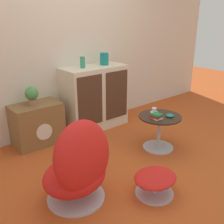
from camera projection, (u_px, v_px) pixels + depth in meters
ground_plane at (138, 163)px, 3.17m from camera, size 12.00×12.00×0.00m
wall_back at (68, 43)px, 3.80m from camera, size 6.40×0.06×2.60m
sideboard at (95, 97)px, 4.05m from camera, size 0.99×0.48×0.96m
tv_console at (37, 124)px, 3.57m from camera, size 0.65×0.42×0.57m
egg_chair at (79, 167)px, 2.40m from camera, size 0.76×0.72×0.85m
ottoman at (155, 180)px, 2.57m from camera, size 0.45×0.38×0.23m
coffee_table at (159, 129)px, 3.43m from camera, size 0.55×0.55×0.46m
vase_leftmost at (83, 62)px, 3.74m from camera, size 0.07×0.07×0.16m
vase_inner_left at (104, 59)px, 3.97m from camera, size 0.13×0.13×0.18m
potted_plant at (32, 95)px, 3.40m from camera, size 0.17×0.17×0.24m
teacup at (154, 110)px, 3.49m from camera, size 0.10×0.10×0.06m
book_stack at (156, 116)px, 3.27m from camera, size 0.13×0.13×0.06m
bowl at (170, 116)px, 3.33m from camera, size 0.10×0.10×0.04m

